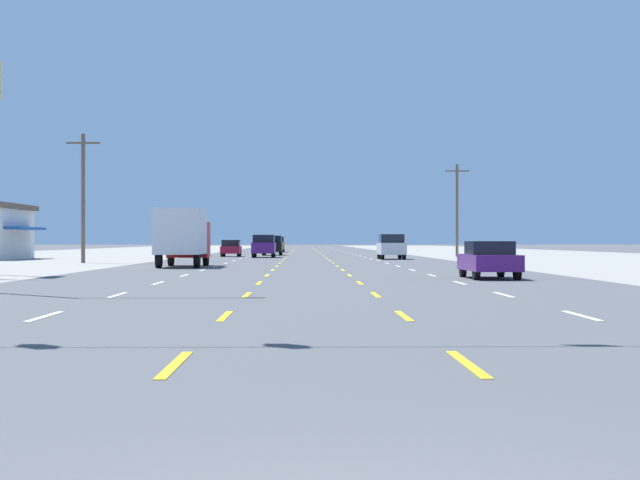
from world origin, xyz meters
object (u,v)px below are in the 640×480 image
box_truck_far_left_near (183,234)px  suv_inner_left_farthest (277,244)px  sedan_far_right_nearest (489,259)px  hatchback_far_left_far (231,248)px  suv_inner_left_farther (272,245)px  suv_far_right_mid (391,246)px  suv_inner_left_midfar (264,246)px

box_truck_far_left_near → suv_inner_left_farthest: 71.06m
sedan_far_right_nearest → hatchback_far_left_far: size_ratio=1.15×
suv_inner_left_farthest → box_truck_far_left_near: bearing=-92.7°
suv_inner_left_farther → suv_inner_left_farthest: same height
box_truck_far_left_near → suv_far_right_mid: (13.77, 22.61, -0.81)m
suv_inner_left_midfar → hatchback_far_left_far: (-3.20, 4.56, -0.24)m
suv_far_right_mid → suv_inner_left_farther: (-10.10, 21.17, 0.00)m
suv_far_right_mid → suv_inner_left_midfar: size_ratio=1.00×
sedan_far_right_nearest → box_truck_far_left_near: bearing=129.2°
suv_inner_left_farther → suv_inner_left_midfar: bearing=-91.5°
hatchback_far_left_far → suv_inner_left_farthest: size_ratio=0.80×
suv_far_right_mid → suv_inner_left_farthest: (-10.39, 48.36, 0.00)m
box_truck_far_left_near → suv_inner_left_midfar: 30.99m
suv_far_right_mid → suv_inner_left_farthest: 49.47m
suv_inner_left_farthest → suv_far_right_mid: bearing=-77.9°
suv_far_right_mid → suv_inner_left_midfar: same height
sedan_far_right_nearest → suv_inner_left_midfar: size_ratio=0.92×
suv_inner_left_midfar → suv_far_right_mid: bearing=-38.1°
box_truck_far_left_near → suv_inner_left_farthest: size_ratio=1.47×
sedan_far_right_nearest → hatchback_far_left_far: bearing=104.8°
box_truck_far_left_near → suv_inner_left_midfar: size_ratio=1.47×
box_truck_far_left_near → suv_inner_left_farthest: (3.38, 70.97, -0.81)m
box_truck_far_left_near → suv_inner_left_farthest: bearing=87.3°
suv_inner_left_midfar → hatchback_far_left_far: suv_inner_left_midfar is taller
box_truck_far_left_near → suv_far_right_mid: box_truck_far_left_near is taller
sedan_far_right_nearest → suv_inner_left_farthest: size_ratio=0.92×
box_truck_far_left_near → suv_far_right_mid: 26.48m
sedan_far_right_nearest → hatchback_far_left_far: hatchback_far_left_far is taller
sedan_far_right_nearest → suv_far_right_mid: 39.82m
suv_inner_left_midfar → suv_inner_left_farther: same height
suv_inner_left_midfar → hatchback_far_left_far: size_ratio=1.26×
box_truck_far_left_near → hatchback_far_left_far: bearing=89.8°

